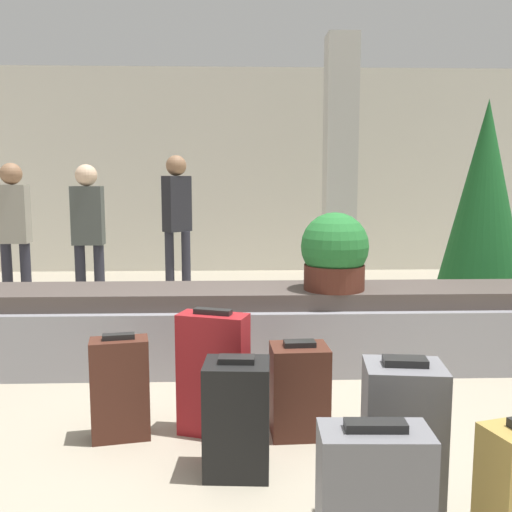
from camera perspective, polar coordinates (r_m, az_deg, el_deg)
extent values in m
plane|color=#9E937F|center=(3.39, 0.84, -17.90)|extent=(18.00, 18.00, 0.00)
cube|color=beige|center=(9.17, -1.05, 8.50)|extent=(18.00, 0.06, 3.20)
cube|color=gray|center=(4.57, 0.00, -7.76)|extent=(8.57, 0.79, 0.49)
cube|color=#4C423D|center=(4.49, 0.00, -3.95)|extent=(8.23, 0.63, 0.13)
cube|color=beige|center=(7.21, 8.38, 8.66)|extent=(0.38, 0.38, 3.20)
cube|color=black|center=(1.99, 11.87, -16.27)|extent=(0.21, 0.08, 0.03)
cube|color=#472319|center=(3.39, -13.42, -12.79)|extent=(0.35, 0.24, 0.58)
cube|color=black|center=(3.30, -13.58, -7.83)|extent=(0.19, 0.09, 0.03)
cube|color=slate|center=(2.54, 14.38, -18.27)|extent=(0.34, 0.30, 0.72)
cube|color=black|center=(2.40, 14.68, -10.16)|extent=(0.18, 0.11, 0.03)
cube|color=black|center=(2.94, -1.92, -15.87)|extent=(0.34, 0.29, 0.57)
cube|color=black|center=(2.84, -1.95, -10.29)|extent=(0.18, 0.11, 0.03)
cube|color=#472319|center=(3.36, 4.34, -13.26)|extent=(0.33, 0.28, 0.52)
cube|color=black|center=(3.27, 4.39, -8.72)|extent=(0.18, 0.10, 0.03)
cube|color=maroon|center=(3.34, -4.28, -11.74)|extent=(0.43, 0.29, 0.71)
cube|color=black|center=(3.23, -4.35, -5.56)|extent=(0.22, 0.13, 0.03)
cylinder|color=#4C2319|center=(4.43, 7.82, -2.10)|extent=(0.47, 0.47, 0.19)
sphere|color=#236B2D|center=(4.40, 7.87, 0.98)|extent=(0.52, 0.52, 0.52)
cylinder|color=#282833|center=(6.73, -23.59, -2.14)|extent=(0.11, 0.11, 0.79)
cylinder|color=#282833|center=(6.66, -21.99, -2.15)|extent=(0.11, 0.11, 0.79)
cube|color=gray|center=(6.62, -23.11, 3.88)|extent=(0.32, 0.19, 0.62)
sphere|color=#936B4C|center=(6.61, -23.30, 7.56)|extent=(0.23, 0.23, 0.23)
cylinder|color=#282833|center=(6.37, -17.12, -2.39)|extent=(0.11, 0.11, 0.78)
cylinder|color=#282833|center=(6.32, -15.36, -2.40)|extent=(0.11, 0.11, 0.78)
cube|color=#474C47|center=(6.27, -16.48, 3.90)|extent=(0.32, 0.18, 0.62)
sphere|color=beige|center=(6.26, -16.63, 7.75)|extent=(0.23, 0.23, 0.23)
cylinder|color=#282833|center=(7.03, -8.62, -0.96)|extent=(0.11, 0.11, 0.84)
cylinder|color=#282833|center=(7.01, -7.00, -0.96)|extent=(0.11, 0.11, 0.84)
cube|color=#232328|center=(6.95, -7.92, 5.19)|extent=(0.35, 0.35, 0.67)
sphere|color=#936B4C|center=(6.94, -7.99, 8.95)|extent=(0.25, 0.25, 0.25)
cylinder|color=#4C331E|center=(6.27, 21.32, -5.53)|extent=(0.16, 0.16, 0.18)
cone|color=#195623|center=(6.12, 21.83, 4.76)|extent=(0.95, 0.95, 2.06)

